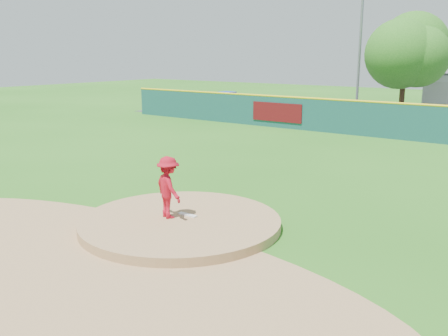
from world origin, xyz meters
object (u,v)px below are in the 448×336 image
Objects in this scene: playground_slide at (226,103)px; light_pole_left at (361,35)px; pitcher at (168,187)px; van at (430,116)px; deciduous_tree at (405,55)px.

playground_slide is 0.29× the size of light_pole_left.
pitcher is 0.54× the size of playground_slide.
playground_slide is at bearing -150.99° from light_pole_left.
light_pole_left is (8.81, 4.88, 5.17)m from playground_slide.
van is 1.39× the size of playground_slide.
van is 4.41m from deciduous_tree.
pitcher is 0.23× the size of deciduous_tree.
light_pole_left is at bearing 153.43° from deciduous_tree.
light_pole_left is (-5.68, 27.11, 4.95)m from pitcher.
pitcher reaches higher than van.
playground_slide is (-14.49, 22.22, -0.22)m from pitcher.
van is 15.03m from playground_slide.
pitcher is at bearing -78.16° from light_pole_left.
light_pole_left is (-4.00, 2.00, 1.50)m from deciduous_tree.
deciduous_tree is 0.67× the size of light_pole_left.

